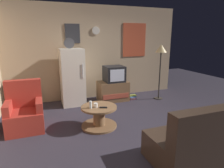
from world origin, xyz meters
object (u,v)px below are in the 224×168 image
Objects in this scene: mug_ceramic_white at (96,105)px; standing_lamp at (161,53)px; couch at (208,140)px; tv_stand at (113,91)px; crt_tv at (114,74)px; fridge at (72,77)px; wine_glass at (90,105)px; book_stack at (132,97)px; armchair at (25,113)px; coffee_table at (99,116)px; remote_control at (103,107)px.

standing_lamp is at bearing 27.72° from mug_ceramic_white.
standing_lamp is at bearing 70.29° from couch.
tv_stand is 1.56× the size of crt_tv.
tv_stand is 0.53× the size of standing_lamp.
standing_lamp reaches higher than couch.
couch is (1.46, -3.18, -0.44)m from fridge.
wine_glass is 2.21m from book_stack.
crt_tv reaches higher than armchair.
armchair is at bearing 160.73° from mug_ceramic_white.
mug_ceramic_white is 0.09× the size of armchair.
couch is (1.20, -1.61, 0.09)m from coffee_table.
wine_glass reaches higher than mug_ceramic_white.
crt_tv is 0.32× the size of couch.
crt_tv reaches higher than couch.
couch is at bearing -28.59° from remote_control.
fridge is at bearing 124.78° from remote_control.
wine_glass reaches higher than book_stack.
coffee_table is at bearing -80.50° from fridge.
fridge is 19.67× the size of mug_ceramic_white.
wine_glass is 0.11m from mug_ceramic_white.
standing_lamp is 1.51m from book_stack.
couch is at bearing -51.02° from mug_ceramic_white.
fridge reaches higher than crt_tv.
coffee_table is (0.26, -1.57, -0.54)m from fridge.
standing_lamp is (2.45, -0.41, 0.60)m from fridge.
couch reaches higher than mug_ceramic_white.
fridge is 11.80× the size of remote_control.
crt_tv is at bearing 58.91° from coffee_table.
armchair reaches higher than couch.
mug_ceramic_white is (0.11, 0.01, -0.03)m from wine_glass.
mug_ceramic_white is (-0.07, -0.03, 0.26)m from coffee_table.
remote_control reaches higher than coffee_table.
fridge is at bearing 175.71° from crt_tv.
fridge is 2.46× the size of coffee_table.
armchair is at bearing -168.56° from standing_lamp.
standing_lamp reaches higher than remote_control.
crt_tv is (0.04, -0.00, 0.50)m from tv_stand.
armchair is at bearing 162.88° from coffee_table.
armchair reaches higher than tv_stand.
remote_control reaches higher than book_stack.
crt_tv is 0.90m from book_stack.
fridge is at bearing 96.73° from mug_ceramic_white.
armchair is (-1.14, -1.14, -0.42)m from fridge.
standing_lamp is 10.60× the size of remote_control.
mug_ceramic_white is (-2.26, -1.19, -0.88)m from standing_lamp.
crt_tv is 3.60× the size of wine_glass.
wine_glass is (0.08, -1.62, -0.24)m from fridge.
fridge reaches higher than mug_ceramic_white.
fridge is 2.11× the size of tv_stand.
tv_stand is 5.60× the size of remote_control.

